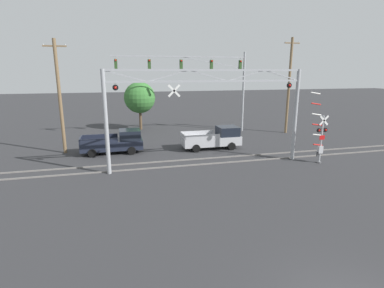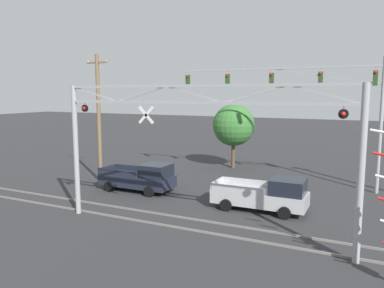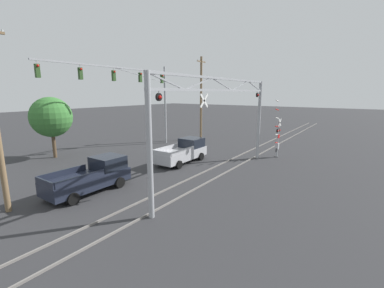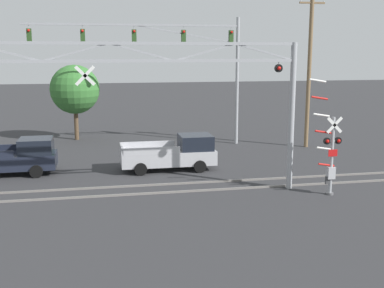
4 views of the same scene
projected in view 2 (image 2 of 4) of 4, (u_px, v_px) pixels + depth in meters
The scene contains 8 objects.
rail_track_near at pixel (196, 231), 18.02m from camera, with size 80.00×0.08×0.10m, color gray.
rail_track_far at pixel (208, 222), 19.30m from camera, with size 80.00×0.08×0.10m, color gray.
crossing_gantry at pixel (193, 136), 17.15m from camera, with size 14.45×0.30×7.02m.
traffic_signal_span at pixel (316, 95), 25.92m from camera, with size 14.68×0.39×8.99m.
pickup_truck_lead at pixel (265, 195), 21.12m from camera, with size 5.30×2.24×1.96m.
pickup_truck_following at pixel (141, 178), 25.40m from camera, with size 5.14×2.24×1.96m.
utility_pole_left at pixel (99, 117), 27.63m from camera, with size 1.80×0.28×9.43m.
background_tree_beyond_span at pixel (234, 125), 32.94m from camera, with size 3.68×3.68×5.67m.
Camera 2 is at (7.34, -0.69, 6.62)m, focal length 35.00 mm.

